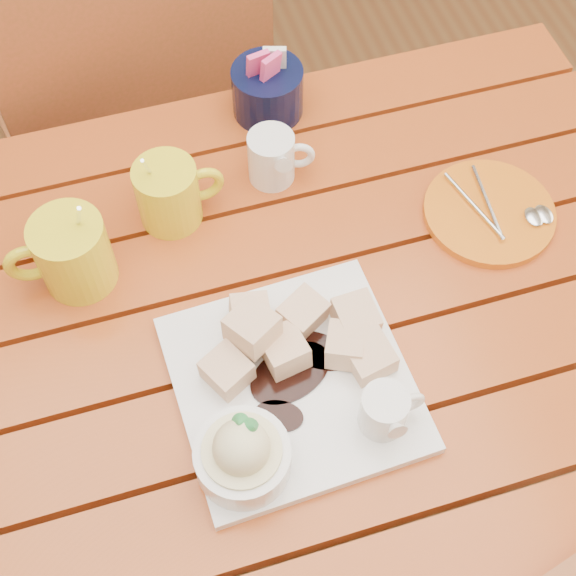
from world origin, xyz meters
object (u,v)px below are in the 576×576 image
object	(u,v)px
dessert_plate	(286,394)
orange_saucer	(490,212)
chair_far	(133,107)
table	(250,362)
coffee_mug_left	(71,253)
coffee_mug_right	(170,193)

from	to	relation	value
dessert_plate	orange_saucer	size ratio (longest dim) A/B	1.58
dessert_plate	chair_far	xyz separation A→B (m)	(-0.07, 0.74, -0.24)
table	dessert_plate	world-z (taller)	dessert_plate
table	chair_far	size ratio (longest dim) A/B	1.25
table	orange_saucer	distance (m)	0.38
table	coffee_mug_left	size ratio (longest dim) A/B	7.75
chair_far	table	bearing A→B (deg)	83.42
orange_saucer	table	bearing A→B (deg)	-169.53
dessert_plate	coffee_mug_right	world-z (taller)	coffee_mug_right
table	orange_saucer	xyz separation A→B (m)	(0.36, 0.07, 0.11)
coffee_mug_left	orange_saucer	world-z (taller)	coffee_mug_left
dessert_plate	chair_far	world-z (taller)	chair_far
dessert_plate	coffee_mug_right	size ratio (longest dim) A/B	2.01
dessert_plate	coffee_mug_left	world-z (taller)	coffee_mug_left
coffee_mug_right	orange_saucer	distance (m)	0.43
orange_saucer	chair_far	world-z (taller)	chair_far
coffee_mug_left	table	bearing A→B (deg)	-33.74
coffee_mug_left	chair_far	world-z (taller)	chair_far
coffee_mug_left	coffee_mug_right	xyz separation A→B (m)	(0.14, 0.06, -0.01)
orange_saucer	chair_far	distance (m)	0.73
table	dessert_plate	size ratio (longest dim) A/B	4.30
dessert_plate	orange_saucer	xyz separation A→B (m)	(0.34, 0.19, -0.02)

